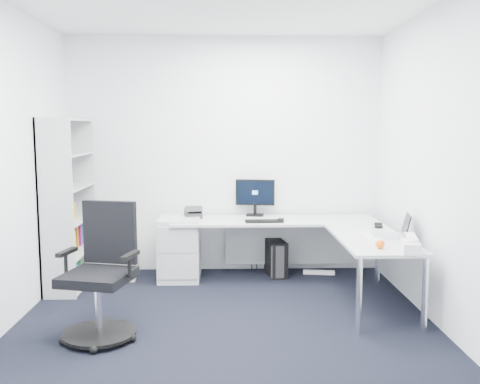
{
  "coord_description": "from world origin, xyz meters",
  "views": [
    {
      "loc": [
        0.01,
        -4.09,
        1.69
      ],
      "look_at": [
        0.15,
        1.05,
        1.05
      ],
      "focal_mm": 40.0,
      "sensor_mm": 36.0,
      "label": 1
    }
  ],
  "objects_px": {
    "l_desk": "(277,256)",
    "laptop": "(385,224)",
    "monitor": "(255,197)",
    "task_chair": "(97,273)",
    "bookshelf": "(68,204)"
  },
  "relations": [
    {
      "from": "l_desk",
      "to": "laptop",
      "type": "relative_size",
      "value": 6.79
    },
    {
      "from": "monitor",
      "to": "laptop",
      "type": "relative_size",
      "value": 1.35
    },
    {
      "from": "l_desk",
      "to": "monitor",
      "type": "xyz_separation_m",
      "value": [
        -0.2,
        0.57,
        0.55
      ]
    },
    {
      "from": "task_chair",
      "to": "monitor",
      "type": "xyz_separation_m",
      "value": [
        1.35,
        1.96,
        0.34
      ]
    },
    {
      "from": "bookshelf",
      "to": "laptop",
      "type": "height_order",
      "value": "bookshelf"
    },
    {
      "from": "bookshelf",
      "to": "task_chair",
      "type": "xyz_separation_m",
      "value": [
        0.63,
        -1.43,
        -0.34
      ]
    },
    {
      "from": "task_chair",
      "to": "laptop",
      "type": "height_order",
      "value": "task_chair"
    },
    {
      "from": "task_chair",
      "to": "monitor",
      "type": "distance_m",
      "value": 2.4
    },
    {
      "from": "laptop",
      "to": "monitor",
      "type": "bearing_deg",
      "value": 144.76
    },
    {
      "from": "task_chair",
      "to": "monitor",
      "type": "relative_size",
      "value": 2.4
    },
    {
      "from": "l_desk",
      "to": "task_chair",
      "type": "bearing_deg",
      "value": -138.19
    },
    {
      "from": "task_chair",
      "to": "bookshelf",
      "type": "bearing_deg",
      "value": 127.19
    },
    {
      "from": "laptop",
      "to": "task_chair",
      "type": "bearing_deg",
      "value": -152.05
    },
    {
      "from": "monitor",
      "to": "laptop",
      "type": "xyz_separation_m",
      "value": [
        1.15,
        -1.2,
        -0.1
      ]
    },
    {
      "from": "bookshelf",
      "to": "laptop",
      "type": "xyz_separation_m",
      "value": [
        3.12,
        -0.67,
        -0.11
      ]
    }
  ]
}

